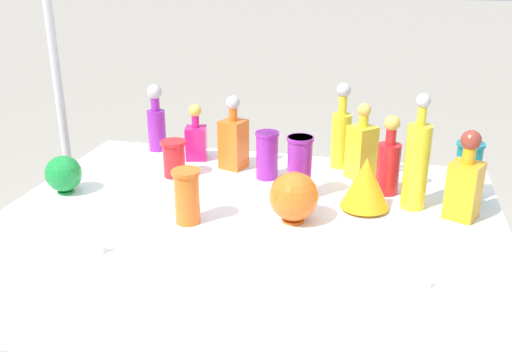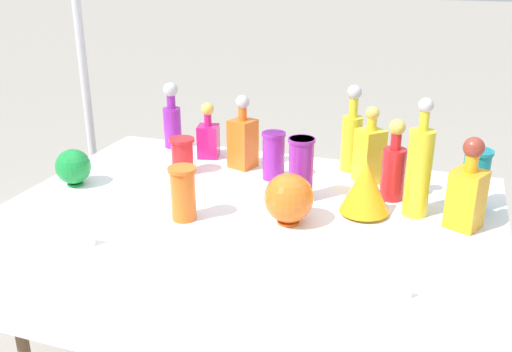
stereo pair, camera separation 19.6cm
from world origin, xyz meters
name	(u,v)px [view 1 (the left image)]	position (x,y,z in m)	size (l,w,h in m)	color
display_table	(253,222)	(0.00, -0.04, 0.70)	(1.68, 1.07, 0.76)	white
tall_bottle_0	(156,122)	(-0.56, 0.46, 0.89)	(0.08, 0.08, 0.30)	purple
tall_bottle_1	(341,133)	(0.25, 0.43, 0.90)	(0.08, 0.08, 0.35)	yellow
tall_bottle_2	(389,162)	(0.45, 0.19, 0.88)	(0.08, 0.08, 0.30)	red
tall_bottle_3	(417,163)	(0.54, 0.08, 0.93)	(0.08, 0.08, 0.40)	yellow
square_decanter_0	(196,138)	(-0.35, 0.39, 0.85)	(0.10, 0.10, 0.24)	#C61972
square_decanter_1	(465,183)	(0.69, 0.04, 0.88)	(0.13, 0.13, 0.30)	orange
square_decanter_2	(362,148)	(0.34, 0.32, 0.88)	(0.13, 0.13, 0.30)	yellow
square_decanter_3	(233,140)	(-0.17, 0.32, 0.88)	(0.12, 0.12, 0.30)	orange
slender_vase_0	(467,170)	(0.72, 0.19, 0.87)	(0.10, 0.10, 0.21)	teal
slender_vase_1	(267,154)	(-0.01, 0.24, 0.86)	(0.09, 0.09, 0.19)	purple
slender_vase_2	(174,157)	(-0.37, 0.17, 0.84)	(0.10, 0.10, 0.15)	red
slender_vase_3	(187,195)	(-0.18, -0.20, 0.86)	(0.09, 0.09, 0.18)	orange
slender_vase_4	(300,166)	(0.14, 0.08, 0.88)	(0.10, 0.10, 0.23)	purple
fluted_vase_0	(366,183)	(0.38, 0.03, 0.86)	(0.17, 0.17, 0.19)	orange
round_bowl_0	(294,197)	(0.15, -0.12, 0.85)	(0.16, 0.16, 0.17)	orange
round_bowl_1	(64,174)	(-0.70, -0.08, 0.83)	(0.13, 0.13, 0.14)	#198C38
price_tag_left	(419,281)	(0.55, -0.43, 0.78)	(0.06, 0.01, 0.03)	white
price_tag_center	(95,246)	(-0.38, -0.46, 0.78)	(0.06, 0.01, 0.04)	white
cardboard_box_behind_left	(227,227)	(-0.38, 0.92, 0.17)	(0.55, 0.52, 0.42)	tan
canopy_pole	(59,93)	(-1.18, 0.70, 0.93)	(0.18, 0.18, 2.37)	silver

